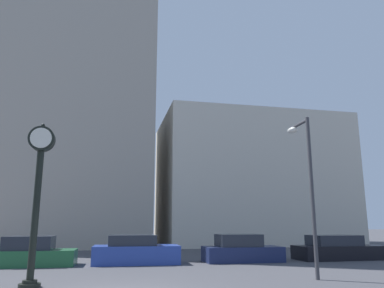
% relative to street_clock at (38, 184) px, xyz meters
% --- Properties ---
extents(building_tall_tower, '(13.69, 12.00, 37.00)m').
position_rel_street_clock_xyz_m(building_tall_tower, '(-1.29, 22.17, 15.32)').
color(building_tall_tower, '#ADA393').
rests_on(building_tall_tower, ground_plane).
extents(building_storefront_row, '(17.10, 12.00, 11.89)m').
position_rel_street_clock_xyz_m(building_storefront_row, '(15.54, 22.17, 2.76)').
color(building_storefront_row, beige).
rests_on(building_storefront_row, ground_plane).
extents(street_clock, '(0.82, 0.66, 5.19)m').
position_rel_street_clock_xyz_m(street_clock, '(0.00, 0.00, 0.00)').
color(street_clock, black).
rests_on(street_clock, ground_plane).
extents(car_green, '(3.86, 1.87, 1.35)m').
position_rel_street_clock_xyz_m(car_green, '(-1.14, 6.22, -2.62)').
color(car_green, '#236038').
rests_on(car_green, ground_plane).
extents(car_blue, '(4.19, 2.05, 1.37)m').
position_rel_street_clock_xyz_m(car_blue, '(3.60, 6.16, -2.60)').
color(car_blue, '#28429E').
rests_on(car_blue, ground_plane).
extents(car_navy, '(3.98, 1.80, 1.37)m').
position_rel_street_clock_xyz_m(car_navy, '(8.99, 6.05, -2.61)').
color(car_navy, '#19234C').
rests_on(car_navy, ground_plane).
extents(car_black, '(4.76, 1.94, 1.29)m').
position_rel_street_clock_xyz_m(car_black, '(14.52, 6.11, -2.64)').
color(car_black, black).
rests_on(car_black, ground_plane).
extents(street_lamp_right, '(0.36, 1.57, 5.86)m').
position_rel_street_clock_xyz_m(street_lamp_right, '(9.49, -0.01, 0.76)').
color(street_lamp_right, '#38383D').
rests_on(street_lamp_right, ground_plane).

